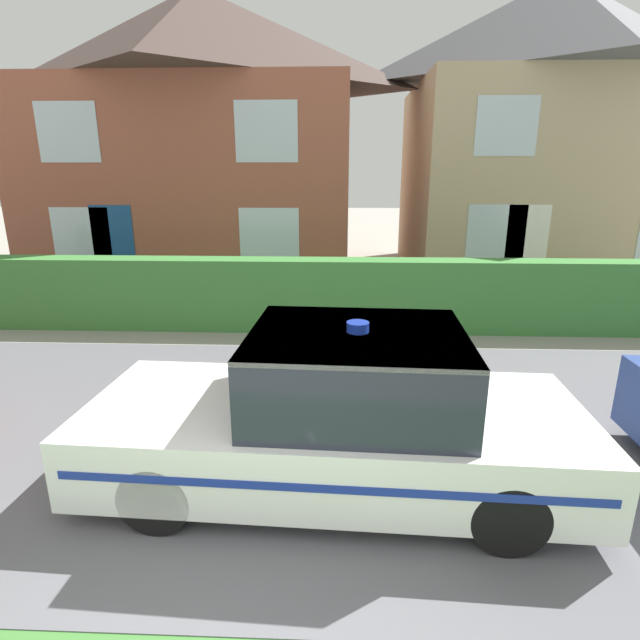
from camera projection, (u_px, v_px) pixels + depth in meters
name	position (u px, v px, depth m)	size (l,w,h in m)	color
road_strip	(276.00, 426.00, 5.81)	(28.00, 5.50, 0.01)	#5B5B60
garden_hedge	(337.00, 295.00, 9.21)	(15.19, 0.58, 1.33)	#3D7F38
police_car	(340.00, 417.00, 4.59)	(4.57, 2.00, 1.59)	black
house_left	(204.00, 135.00, 14.16)	(8.57, 6.80, 7.54)	#93513D
house_right	(547.00, 130.00, 14.02)	(7.74, 6.18, 7.78)	tan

